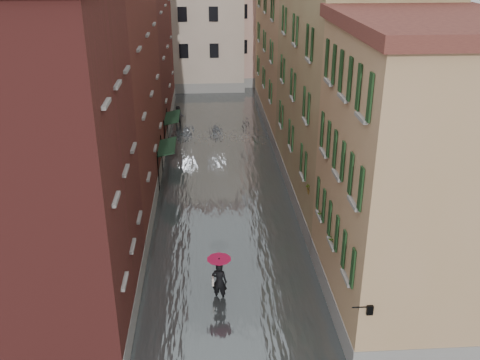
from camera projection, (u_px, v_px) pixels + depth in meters
name	position (u px, v px, depth m)	size (l,w,h in m)	color
ground	(231.00, 285.00, 24.30)	(120.00, 120.00, 0.00)	#525255
floodwater	(222.00, 172.00, 36.12)	(10.00, 60.00, 0.20)	#4F5657
building_left_near	(41.00, 175.00, 19.43)	(6.00, 8.00, 13.00)	maroon
building_left_mid	(96.00, 101.00, 29.57)	(6.00, 14.00, 12.50)	#59271C
building_left_far	(129.00, 42.00, 42.95)	(6.00, 16.00, 14.00)	maroon
building_right_near	(414.00, 183.00, 20.56)	(6.00, 8.00, 11.50)	tan
building_right_mid	(346.00, 92.00, 30.30)	(6.00, 14.00, 13.00)	tan
building_right_far	(301.00, 55.00, 44.29)	(6.00, 16.00, 11.50)	tan
building_end_cream	(184.00, 24.00, 56.17)	(12.00, 9.00, 13.00)	#C7B29E
building_end_pink	(267.00, 25.00, 58.73)	(10.00, 9.00, 12.00)	tan
awning_near	(167.00, 148.00, 33.55)	(1.09, 3.05, 2.80)	black
awning_far	(172.00, 118.00, 39.24)	(1.09, 3.14, 2.80)	black
wall_lantern	(369.00, 309.00, 17.86)	(0.71, 0.22, 0.35)	black
window_planters	(323.00, 207.00, 23.64)	(0.59, 6.00, 0.84)	#955D30
pedestrian_main	(219.00, 275.00, 22.77)	(1.05, 1.05, 2.06)	black
pedestrian_far	(179.00, 117.00, 44.86)	(0.88, 0.68, 1.80)	black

